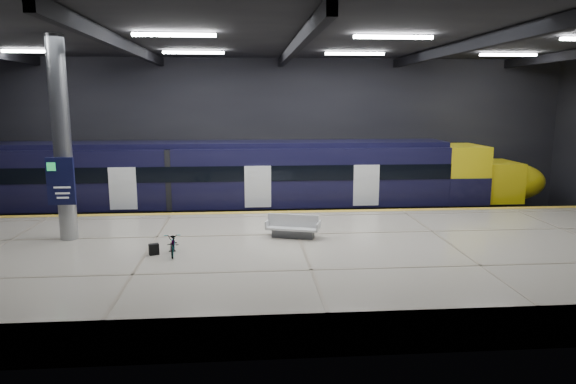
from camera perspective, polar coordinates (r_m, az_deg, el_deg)
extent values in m
plane|color=black|center=(19.86, 0.77, -7.02)|extent=(30.00, 30.00, 0.00)
cube|color=black|center=(27.01, -0.81, 6.19)|extent=(30.00, 0.10, 8.00)
cube|color=black|center=(11.19, 4.65, 0.55)|extent=(30.00, 0.10, 8.00)
cube|color=black|center=(19.09, 0.82, 16.58)|extent=(30.00, 16.00, 0.10)
cube|color=black|center=(19.44, -17.74, 15.26)|extent=(0.25, 16.00, 0.40)
cube|color=black|center=(19.07, 0.82, 15.83)|extent=(0.25, 16.00, 0.40)
cube|color=black|center=(20.52, 18.36, 14.93)|extent=(0.25, 16.00, 0.40)
cube|color=white|center=(17.15, -12.52, 16.68)|extent=(2.60, 0.18, 0.10)
cube|color=white|center=(17.67, 11.63, 16.51)|extent=(2.60, 0.18, 0.10)
cube|color=white|center=(24.75, -27.28, 13.73)|extent=(2.60, 0.18, 0.10)
cube|color=white|center=(23.08, -10.45, 15.00)|extent=(2.60, 0.18, 0.10)
cube|color=white|center=(23.47, 7.43, 15.00)|extent=(2.60, 0.18, 0.10)
cube|color=white|center=(25.83, 23.27, 13.83)|extent=(2.60, 0.18, 0.10)
cube|color=#B8AC9B|center=(17.32, 1.55, -7.71)|extent=(30.00, 11.00, 1.10)
cube|color=gold|center=(22.23, 0.11, -2.21)|extent=(30.00, 0.40, 0.01)
cube|color=gray|center=(24.43, -0.29, -3.54)|extent=(30.00, 0.08, 0.16)
cube|color=gray|center=(25.83, -0.53, -2.79)|extent=(30.00, 0.08, 0.16)
cube|color=black|center=(25.09, -10.28, -2.24)|extent=(24.00, 2.58, 0.80)
cube|color=black|center=(24.77, -10.41, 1.77)|extent=(24.00, 2.80, 2.75)
cube|color=black|center=(24.60, -10.52, 5.22)|extent=(24.00, 2.30, 0.24)
cube|color=black|center=(23.34, -10.77, 1.94)|extent=(24.00, 0.04, 0.70)
cube|color=white|center=(23.30, -3.37, 0.59)|extent=(1.20, 0.05, 1.90)
cube|color=yellow|center=(26.78, 18.48, 2.03)|extent=(2.00, 2.80, 2.75)
ellipsoid|color=yellow|center=(27.96, 23.34, 1.06)|extent=(3.60, 2.52, 1.90)
cube|color=black|center=(26.87, 19.09, 2.40)|extent=(1.60, 2.38, 0.80)
cube|color=#595B60|center=(18.14, 0.58, -4.62)|extent=(1.52, 0.86, 0.27)
cube|color=silver|center=(18.08, 0.58, -3.98)|extent=(1.96, 1.27, 0.07)
cube|color=silver|center=(18.02, 0.58, -3.20)|extent=(1.76, 0.60, 0.45)
cube|color=silver|center=(18.26, -2.22, -3.50)|extent=(0.28, 0.75, 0.27)
cube|color=silver|center=(17.90, 3.43, -3.79)|extent=(0.28, 0.75, 0.27)
imported|color=#99999E|center=(16.51, -12.64, -5.55)|extent=(0.61, 1.43, 0.73)
cube|color=black|center=(16.65, -14.67, -6.17)|extent=(0.34, 0.27, 0.35)
cylinder|color=#9EA0A5|center=(18.98, -23.81, 5.33)|extent=(0.60, 0.60, 6.90)
cube|color=#0F1137|center=(18.73, -23.93, 1.11)|extent=(0.90, 0.12, 1.60)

